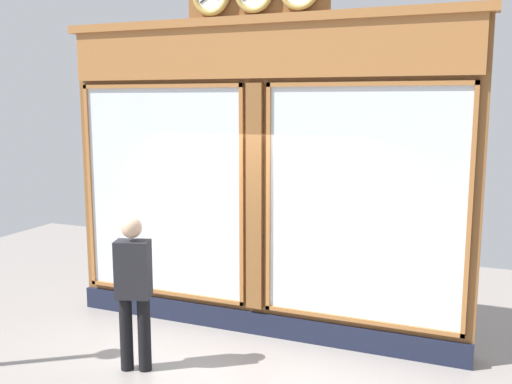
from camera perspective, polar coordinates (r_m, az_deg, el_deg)
shop_facade at (r=7.06m, az=0.39°, el=1.51°), size 5.23×0.42×4.45m
pedestrian at (r=6.35m, az=-12.01°, el=-9.21°), size 0.41×0.32×1.69m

